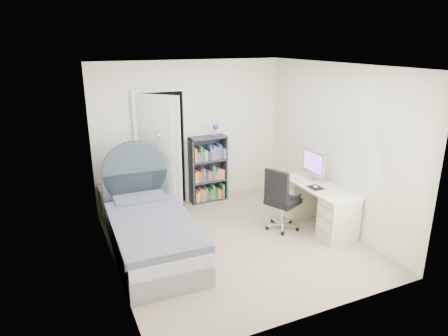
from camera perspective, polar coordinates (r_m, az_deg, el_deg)
name	(u,v)px	position (r m, az deg, el deg)	size (l,w,h in m)	color
room_shell	(236,160)	(5.44, 1.71, 1.15)	(3.50, 3.70, 2.60)	gray
door	(160,152)	(6.72, -9.14, 2.28)	(0.92, 0.62, 2.06)	black
bed	(151,230)	(5.66, -10.41, -8.76)	(1.10, 2.22, 1.35)	gray
nightstand	(112,194)	(6.76, -15.68, -3.61)	(0.44, 0.44, 0.63)	tan
floor_lamp	(158,183)	(6.62, -9.37, -2.15)	(0.20, 0.20, 1.41)	silver
bookcase	(208,171)	(7.19, -2.28, -0.45)	(0.67, 0.29, 1.41)	#343947
desk	(318,204)	(6.43, 13.26, -4.98)	(0.55, 1.39, 1.14)	beige
office_chair	(280,197)	(6.11, 8.06, -4.13)	(0.58, 0.58, 0.99)	silver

